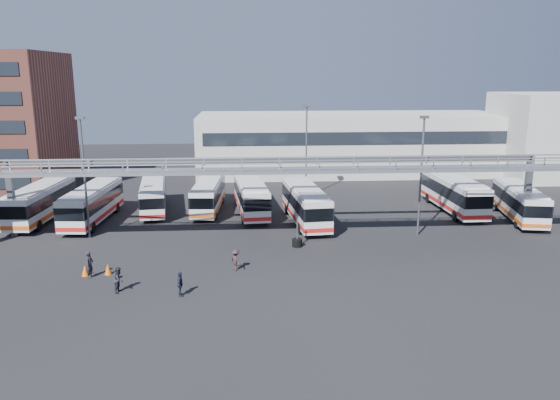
{
  "coord_description": "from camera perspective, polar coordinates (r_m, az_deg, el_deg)",
  "views": [
    {
      "loc": [
        -2.78,
        -37.19,
        13.74
      ],
      "look_at": [
        0.05,
        6.0,
        3.52
      ],
      "focal_mm": 35.0,
      "sensor_mm": 36.0,
      "label": 1
    }
  ],
  "objects": [
    {
      "name": "bus_4",
      "position": [
        53.87,
        -3.05,
        0.49
      ],
      "size": [
        3.53,
        11.09,
        3.31
      ],
      "rotation": [
        0.0,
        0.0,
        0.09
      ],
      "color": "silver",
      "rests_on": "ground"
    },
    {
      "name": "cone_right",
      "position": [
        40.2,
        -19.7,
        -6.94
      ],
      "size": [
        0.57,
        0.57,
        0.77
      ],
      "primitive_type": "cone",
      "rotation": [
        0.0,
        0.0,
        -0.2
      ],
      "color": "#E15C0C",
      "rests_on": "ground"
    },
    {
      "name": "bus_5",
      "position": [
        50.48,
        2.69,
        -0.32
      ],
      "size": [
        3.59,
        11.37,
        3.4
      ],
      "rotation": [
        0.0,
        0.0,
        0.09
      ],
      "color": "silver",
      "rests_on": "ground"
    },
    {
      "name": "bus_8",
      "position": [
        57.3,
        17.69,
        0.77
      ],
      "size": [
        2.9,
        11.66,
        3.53
      ],
      "rotation": [
        0.0,
        0.0,
        0.02
      ],
      "color": "silver",
      "rests_on": "ground"
    },
    {
      "name": "pedestrian_a",
      "position": [
        39.57,
        -19.27,
        -6.38
      ],
      "size": [
        0.58,
        0.76,
        1.87
      ],
      "primitive_type": "imported",
      "rotation": [
        0.0,
        0.0,
        1.35
      ],
      "color": "black",
      "rests_on": "ground"
    },
    {
      "name": "bus_3",
      "position": [
        55.2,
        -7.5,
        0.58
      ],
      "size": [
        3.02,
        10.36,
        3.1
      ],
      "rotation": [
        0.0,
        0.0,
        -0.06
      ],
      "color": "silver",
      "rests_on": "ground"
    },
    {
      "name": "pedestrian_c",
      "position": [
        38.88,
        -4.65,
        -6.26
      ],
      "size": [
        1.04,
        1.13,
        1.52
      ],
      "primitive_type": "imported",
      "rotation": [
        0.0,
        0.0,
        2.22
      ],
      "color": "#2F1F22",
      "rests_on": "ground"
    },
    {
      "name": "bus_0",
      "position": [
        55.87,
        -23.72,
        -0.12
      ],
      "size": [
        3.32,
        11.33,
        3.4
      ],
      "rotation": [
        0.0,
        0.0,
        -0.07
      ],
      "color": "silver",
      "rests_on": "ground"
    },
    {
      "name": "light_pole_left",
      "position": [
        47.77,
        -19.78,
        2.83
      ],
      "size": [
        0.7,
        0.35,
        10.21
      ],
      "color": "#4C4F54",
      "rests_on": "ground"
    },
    {
      "name": "bus_2",
      "position": [
        56.03,
        -13.1,
        0.52
      ],
      "size": [
        3.64,
        10.34,
        3.07
      ],
      "rotation": [
        0.0,
        0.0,
        0.13
      ],
      "color": "silver",
      "rests_on": "ground"
    },
    {
      "name": "pedestrian_b",
      "position": [
        36.54,
        -16.46,
        -7.98
      ],
      "size": [
        0.82,
        0.95,
        1.67
      ],
      "primitive_type": "imported",
      "rotation": [
        0.0,
        0.0,
        1.31
      ],
      "color": "#231E2A",
      "rests_on": "ground"
    },
    {
      "name": "building_right",
      "position": [
        80.74,
        26.77,
        6.01
      ],
      "size": [
        14.0,
        12.0,
        11.0
      ],
      "primitive_type": "cube",
      "color": "#B2B2AD",
      "rests_on": "ground"
    },
    {
      "name": "gantry",
      "position": [
        43.93,
        -0.05,
        2.48
      ],
      "size": [
        51.4,
        5.15,
        7.1
      ],
      "color": "#95989D",
      "rests_on": "ground"
    },
    {
      "name": "tire_stack",
      "position": [
        43.97,
        1.8,
        -4.4
      ],
      "size": [
        0.82,
        0.82,
        2.33
      ],
      "color": "black",
      "rests_on": "ground"
    },
    {
      "name": "bus_9",
      "position": [
        56.42,
        23.75,
        -0.13
      ],
      "size": [
        4.29,
        10.72,
        3.17
      ],
      "rotation": [
        0.0,
        0.0,
        -0.18
      ],
      "color": "silver",
      "rests_on": "ground"
    },
    {
      "name": "light_pole_mid",
      "position": [
        47.28,
        14.55,
        3.1
      ],
      "size": [
        0.7,
        0.35,
        10.21
      ],
      "color": "#4C4F54",
      "rests_on": "ground"
    },
    {
      "name": "ground",
      "position": [
        39.75,
        0.5,
        -6.94
      ],
      "size": [
        140.0,
        140.0,
        0.0
      ],
      "primitive_type": "plane",
      "color": "black",
      "rests_on": "ground"
    },
    {
      "name": "cone_left",
      "position": [
        39.94,
        -17.54,
        -6.9
      ],
      "size": [
        0.55,
        0.55,
        0.77
      ],
      "primitive_type": "cone",
      "rotation": [
        0.0,
        0.0,
        -0.15
      ],
      "color": "#E15C0C",
      "rests_on": "ground"
    },
    {
      "name": "warehouse",
      "position": [
        77.25,
        7.35,
        5.93
      ],
      "size": [
        42.0,
        14.0,
        8.0
      ],
      "primitive_type": "cube",
      "color": "#9E9E99",
      "rests_on": "ground"
    },
    {
      "name": "light_pole_back",
      "position": [
        60.12,
        2.77,
        5.6
      ],
      "size": [
        0.7,
        0.35,
        10.21
      ],
      "color": "#4C4F54",
      "rests_on": "ground"
    },
    {
      "name": "pedestrian_d",
      "position": [
        35.02,
        -10.39,
        -8.64
      ],
      "size": [
        0.43,
        0.95,
        1.59
      ],
      "primitive_type": "imported",
      "rotation": [
        0.0,
        0.0,
        1.52
      ],
      "color": "black",
      "rests_on": "ground"
    },
    {
      "name": "bus_1",
      "position": [
        53.6,
        -19.04,
        -0.28
      ],
      "size": [
        3.39,
        11.17,
        3.34
      ],
      "rotation": [
        0.0,
        0.0,
        -0.08
      ],
      "color": "silver",
      "rests_on": "ground"
    }
  ]
}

